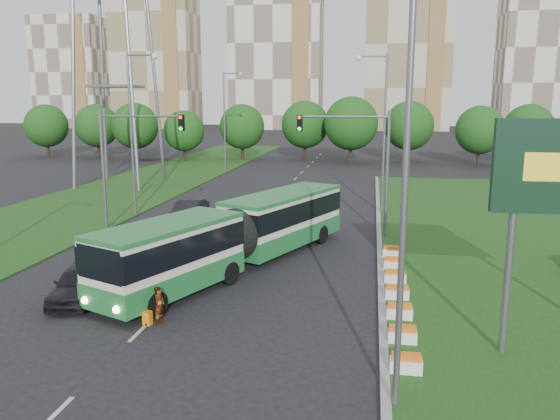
% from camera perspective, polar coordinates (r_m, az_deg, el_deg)
% --- Properties ---
extents(ground, '(360.00, 360.00, 0.00)m').
position_cam_1_polar(ground, '(26.30, -2.89, -7.64)').
color(ground, black).
rests_on(ground, ground).
extents(grass_median, '(14.00, 60.00, 0.15)m').
position_cam_1_polar(grass_median, '(34.22, 22.09, -3.87)').
color(grass_median, '#1B4614').
rests_on(grass_median, ground).
extents(median_kerb, '(0.30, 60.00, 0.18)m').
position_cam_1_polar(median_kerb, '(33.37, 10.35, -3.55)').
color(median_kerb, gray).
rests_on(median_kerb, ground).
extents(left_verge, '(12.00, 110.00, 0.10)m').
position_cam_1_polar(left_verge, '(55.22, -15.66, 2.01)').
color(left_verge, '#1B4614').
rests_on(left_verge, ground).
extents(lane_markings, '(0.20, 100.00, 0.01)m').
position_cam_1_polar(lane_markings, '(45.88, -1.18, 0.55)').
color(lane_markings, '#AEAFA8').
rests_on(lane_markings, ground).
extents(flower_planters, '(1.10, 13.70, 0.60)m').
position_cam_1_polar(flower_planters, '(24.29, 12.15, -8.38)').
color(flower_planters, white).
rests_on(flower_planters, grass_median).
extents(traffic_mast_median, '(5.76, 0.32, 8.00)m').
position_cam_1_polar(traffic_mast_median, '(34.44, 8.50, 5.86)').
color(traffic_mast_median, slate).
rests_on(traffic_mast_median, ground).
extents(traffic_mast_left, '(5.76, 0.32, 8.00)m').
position_cam_1_polar(traffic_mast_left, '(36.98, -15.85, 5.92)').
color(traffic_mast_left, slate).
rests_on(traffic_mast_left, ground).
extents(street_lamps, '(36.00, 60.00, 12.00)m').
position_cam_1_polar(street_lamps, '(35.40, -4.26, 7.15)').
color(street_lamps, slate).
rests_on(street_lamps, ground).
extents(tree_line, '(120.00, 8.00, 9.00)m').
position_cam_1_polar(tree_line, '(79.52, 12.99, 8.07)').
color(tree_line, '#164512').
rests_on(tree_line, ground).
extents(apartment_tower_west, '(26.00, 15.00, 48.00)m').
position_cam_1_polar(apartment_tower_west, '(188.62, -12.87, 15.68)').
color(apartment_tower_west, beige).
rests_on(apartment_tower_west, ground).
extents(apartment_tower_cwest, '(28.00, 15.00, 52.00)m').
position_cam_1_polar(apartment_tower_cwest, '(177.79, -0.33, 16.88)').
color(apartment_tower_cwest, silver).
rests_on(apartment_tower_cwest, ground).
extents(apartment_tower_ceast, '(25.00, 15.00, 50.00)m').
position_cam_1_polar(apartment_tower_ceast, '(175.33, 13.21, 16.35)').
color(apartment_tower_ceast, beige).
rests_on(apartment_tower_ceast, ground).
extents(apartment_tower_east, '(27.00, 15.00, 47.00)m').
position_cam_1_polar(apartment_tower_east, '(181.82, 26.31, 14.85)').
color(apartment_tower_east, silver).
rests_on(apartment_tower_east, ground).
extents(midrise_west, '(22.00, 14.00, 36.00)m').
position_cam_1_polar(midrise_west, '(201.38, -20.93, 13.22)').
color(midrise_west, silver).
rests_on(midrise_west, ground).
extents(articulated_bus, '(2.76, 17.71, 2.92)m').
position_cam_1_polar(articulated_bus, '(28.41, -4.90, -2.48)').
color(articulated_bus, beige).
rests_on(articulated_bus, ground).
extents(car_left_near, '(2.68, 4.81, 1.55)m').
position_cam_1_polar(car_left_near, '(25.46, -20.18, -7.15)').
color(car_left_near, black).
rests_on(car_left_near, ground).
extents(car_left_far, '(1.77, 4.91, 1.61)m').
position_cam_1_polar(car_left_far, '(39.48, -9.51, -0.16)').
color(car_left_far, black).
rests_on(car_left_far, ground).
extents(pedestrian, '(0.40, 0.58, 1.53)m').
position_cam_1_polar(pedestrian, '(21.92, -12.50, -9.72)').
color(pedestrian, gray).
rests_on(pedestrian, ground).
extents(shopping_trolley, '(0.32, 0.34, 0.54)m').
position_cam_1_polar(shopping_trolley, '(22.15, -13.68, -10.91)').
color(shopping_trolley, orange).
rests_on(shopping_trolley, ground).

